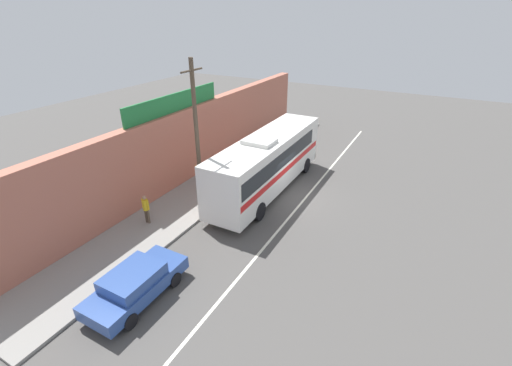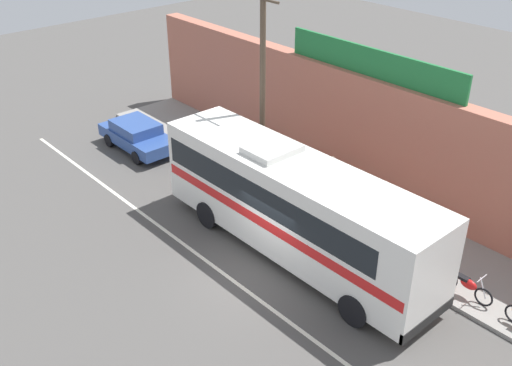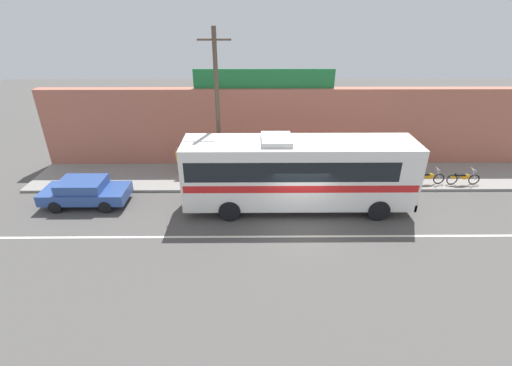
% 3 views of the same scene
% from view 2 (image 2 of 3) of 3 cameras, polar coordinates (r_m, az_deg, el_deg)
% --- Properties ---
extents(ground_plane, '(70.00, 70.00, 0.00)m').
position_cam_2_polar(ground_plane, '(20.26, -0.06, -8.63)').
color(ground_plane, '#4F4C49').
extents(sidewalk_slab, '(30.00, 3.60, 0.14)m').
position_cam_2_polar(sidewalk_slab, '(23.37, 9.53, -3.17)').
color(sidewalk_slab, gray).
rests_on(sidewalk_slab, ground_plane).
extents(storefront_facade, '(30.00, 0.70, 4.80)m').
position_cam_2_polar(storefront_facade, '(23.80, 13.31, 3.46)').
color(storefront_facade, '#B26651').
rests_on(storefront_facade, ground_plane).
extents(storefront_billboard, '(8.23, 0.12, 1.10)m').
position_cam_2_polar(storefront_billboard, '(23.58, 11.03, 11.21)').
color(storefront_billboard, '#1E7538').
rests_on(storefront_billboard, storefront_facade).
extents(road_center_stripe, '(30.00, 0.14, 0.01)m').
position_cam_2_polar(road_center_stripe, '(19.85, -1.82, -9.56)').
color(road_center_stripe, silver).
rests_on(road_center_stripe, ground_plane).
extents(intercity_bus, '(11.10, 2.63, 3.78)m').
position_cam_2_polar(intercity_bus, '(20.16, 3.50, -1.80)').
color(intercity_bus, white).
rests_on(intercity_bus, ground_plane).
extents(parked_car, '(4.25, 1.91, 1.37)m').
position_cam_2_polar(parked_car, '(28.61, -11.24, 4.51)').
color(parked_car, '#2D4C93').
rests_on(parked_car, ground_plane).
extents(utility_pole, '(1.60, 0.22, 8.26)m').
position_cam_2_polar(utility_pole, '(23.06, 0.63, 8.84)').
color(utility_pole, brown).
rests_on(utility_pole, sidewalk_slab).
extents(motorcycle_blue, '(1.83, 0.56, 0.94)m').
position_cam_2_polar(motorcycle_blue, '(20.02, 19.36, -9.10)').
color(motorcycle_blue, black).
rests_on(motorcycle_blue, sidewalk_slab).
extents(pedestrian_far_left, '(0.30, 0.48, 1.65)m').
position_cam_2_polar(pedestrian_far_left, '(24.23, 7.25, 1.07)').
color(pedestrian_far_left, brown).
rests_on(pedestrian_far_left, sidewalk_slab).
extents(pedestrian_far_right, '(0.30, 0.48, 1.65)m').
position_cam_2_polar(pedestrian_far_right, '(27.17, -0.49, 4.56)').
color(pedestrian_far_right, brown).
rests_on(pedestrian_far_right, sidewalk_slab).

